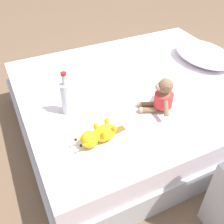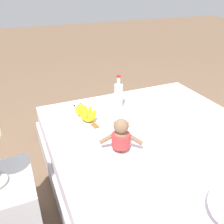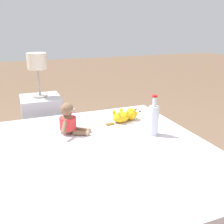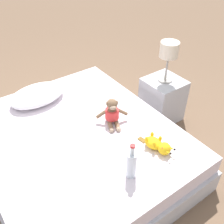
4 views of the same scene
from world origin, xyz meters
name	(u,v)px [view 3 (image 3 of 4)]	position (x,y,z in m)	size (l,w,h in m)	color
ground_plane	(76,206)	(0.00, 0.00, 0.00)	(16.00, 16.00, 0.00)	brown
bed	(74,181)	(0.00, 0.00, 0.19)	(1.57, 1.86, 0.38)	#B2B2B7
plush_monkey	(69,121)	(0.33, -0.05, 0.48)	(0.27, 0.25, 0.24)	brown
plush_yellow_creature	(125,115)	(0.42, -0.54, 0.43)	(0.15, 0.33, 0.10)	yellow
glass_bottle	(154,120)	(0.09, -0.61, 0.50)	(0.07, 0.07, 0.30)	silver
nightstand	(42,120)	(1.09, 0.07, 0.24)	(0.37, 0.37, 0.48)	#B2B2B7
bedside_lamp	(37,63)	(1.09, 0.07, 0.80)	(0.18, 0.18, 0.42)	gray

